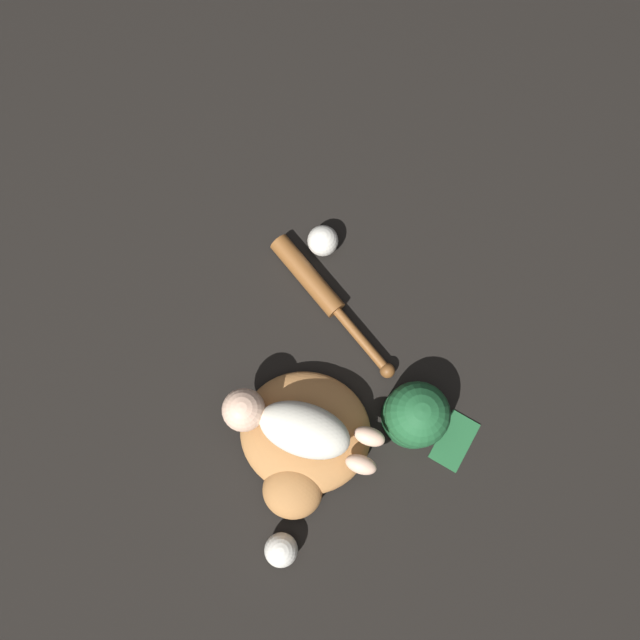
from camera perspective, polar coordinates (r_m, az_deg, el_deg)
The scene contains 7 objects.
ground_plane at distance 1.46m, azimuth -1.81°, elevation -11.87°, with size 6.00×6.00×0.00m, color black.
baseball_glove at distance 1.43m, azimuth -1.59°, elevation -11.04°, with size 0.32×0.35×0.08m.
baby_figure at distance 1.34m, azimuth -2.53°, elevation -9.65°, with size 0.36×0.12×0.09m.
baseball_bat at distance 1.50m, azimuth -0.05°, elevation 2.75°, with size 0.37×0.27×0.05m.
baseball at distance 1.52m, azimuth 0.26°, elevation 7.26°, with size 0.08×0.08×0.08m.
baseball_spare at distance 1.44m, azimuth -3.58°, elevation -20.25°, with size 0.07×0.07×0.07m.
baseball_cap at distance 1.42m, azimuth 8.86°, elevation -8.59°, with size 0.23×0.17×0.15m.
Camera 1 is at (-0.05, 0.02, 1.46)m, focal length 35.00 mm.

